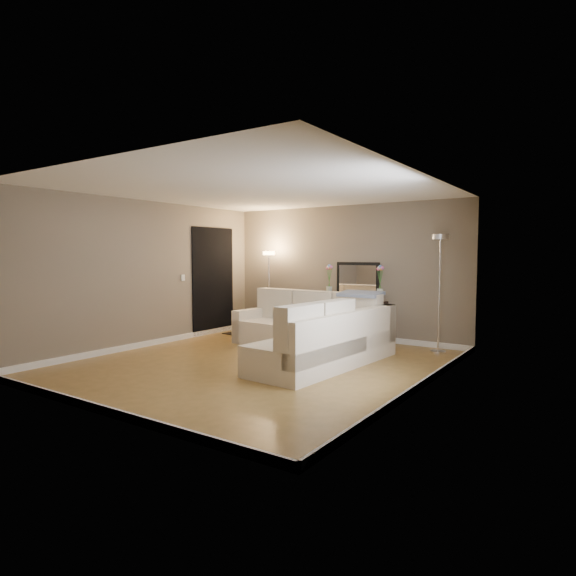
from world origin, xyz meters
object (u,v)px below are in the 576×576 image
Objects in this scene: floor_lamp_lit at (269,275)px; floor_lamp_unlit at (440,269)px; sectional_sofa at (312,333)px; console_table at (350,317)px.

floor_lamp_unlit is at bearing -1.53° from floor_lamp_lit.
floor_lamp_lit reaches higher than sectional_sofa.
sectional_sofa is 1.59m from console_table.
floor_lamp_lit is at bearing 143.36° from sectional_sofa.
sectional_sofa reaches higher than console_table.
floor_lamp_unlit is (1.77, -0.24, 0.96)m from console_table.
console_table is 0.74× the size of floor_lamp_lit.
floor_lamp_unlit is at bearing -7.61° from console_table.
console_table is at bearing 94.22° from sectional_sofa.
floor_lamp_lit is (-1.94, 1.44, 0.84)m from sectional_sofa.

